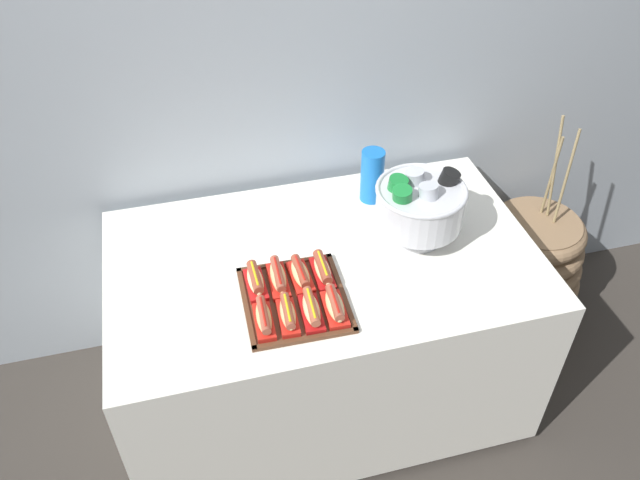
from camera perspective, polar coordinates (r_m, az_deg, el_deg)
The scene contains 15 objects.
ground_plane at distance 2.80m, azimuth 0.28°, elevation -13.27°, with size 10.00×10.00×0.00m, color #38332D.
back_wall at distance 2.37m, azimuth -3.09°, elevation 16.70°, with size 6.00×0.10×2.60m, color #9EA8B2.
buffet_table at distance 2.48m, azimuth 0.31°, elevation -7.76°, with size 1.49×0.90×0.78m.
floor_vase at distance 3.06m, azimuth 17.92°, elevation -2.51°, with size 0.50×0.50×1.02m.
serving_tray at distance 2.07m, azimuth -2.29°, elevation -5.35°, with size 0.34×0.37×0.01m.
hot_dog_0 at distance 1.98m, azimuth -5.05°, elevation -6.96°, with size 0.06×0.15×0.06m.
hot_dog_1 at distance 1.98m, azimuth -2.90°, elevation -6.63°, with size 0.07×0.15×0.06m.
hot_dog_2 at distance 1.99m, azimuth -0.77°, elevation -6.25°, with size 0.07×0.16×0.06m.
hot_dog_3 at distance 2.00m, azimuth 1.33°, elevation -5.90°, with size 0.07×0.16×0.06m.
hot_dog_4 at distance 2.09m, azimuth -5.79°, elevation -3.62°, with size 0.06×0.15×0.06m.
hot_dog_5 at distance 2.10m, azimuth -3.76°, elevation -3.33°, with size 0.07×0.17×0.06m.
hot_dog_6 at distance 2.11m, azimuth -1.75°, elevation -3.07°, with size 0.07×0.16×0.06m.
hot_dog_7 at distance 2.12m, azimuth 0.24°, elevation -2.69°, with size 0.06×0.16×0.06m.
punch_bowl at distance 2.23m, azimuth 8.87°, elevation 3.19°, with size 0.32×0.32×0.26m.
cup_stack at distance 2.42m, azimuth 4.68°, elevation 5.75°, with size 0.09×0.09×0.21m.
Camera 1 is at (-0.42, -1.58, 2.27)m, focal length 35.80 mm.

